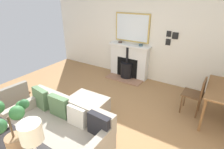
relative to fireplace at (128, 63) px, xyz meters
name	(u,v)px	position (x,y,z in m)	size (l,w,h in m)	color
ground_plane	(86,121)	(2.36, 0.27, -0.46)	(5.18, 6.22, 0.01)	olive
wall_left	(142,32)	(-0.23, 0.27, 0.91)	(0.12, 6.22, 2.73)	silver
fireplace	(128,63)	(0.00, 0.00, 0.00)	(0.64, 1.25, 1.02)	#93664C
mirror_over_mantel	(132,28)	(-0.14, 0.00, 1.03)	(0.04, 1.06, 0.81)	tan
mantel_bowl_near	(120,42)	(-0.05, -0.33, 0.60)	(0.12, 0.12, 0.05)	#47382D
mantel_bowl_far	(141,45)	(-0.05, 0.34, 0.59)	(0.11, 0.11, 0.05)	#334C56
sofa	(60,128)	(3.06, 0.31, -0.11)	(0.87, 1.78, 0.79)	#B2B2B7
ottoman	(87,106)	(2.22, 0.19, -0.20)	(0.63, 0.79, 0.42)	#B2B2B7
armchair_accent	(10,98)	(3.04, -1.13, 0.00)	(0.73, 0.64, 0.77)	brown
console_table	(9,144)	(3.83, 0.31, 0.22)	(0.34, 1.53, 0.78)	black
table_lamp_far_end	(31,133)	(3.83, 0.88, 0.67)	(0.22, 0.22, 0.47)	white
potted_plant	(6,121)	(3.88, 0.53, 0.71)	(0.48, 0.49, 0.62)	#99704C
dining_chair_near_fireplace	(197,93)	(0.92, 2.07, 0.05)	(0.42, 0.42, 0.83)	brown
photo_gallery_row	(171,37)	(-0.15, 1.13, 0.89)	(0.02, 0.30, 0.37)	black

